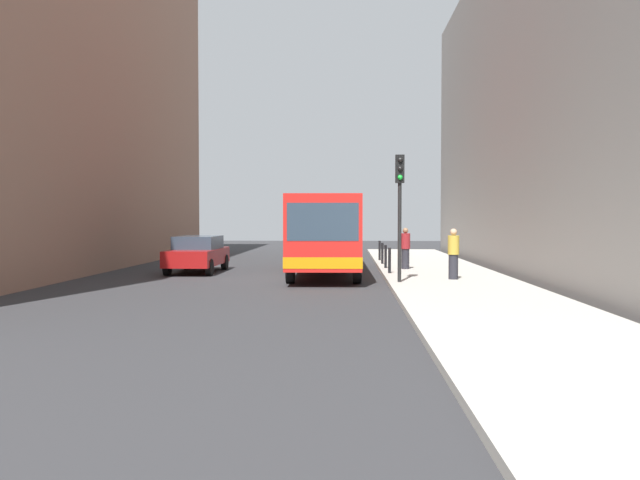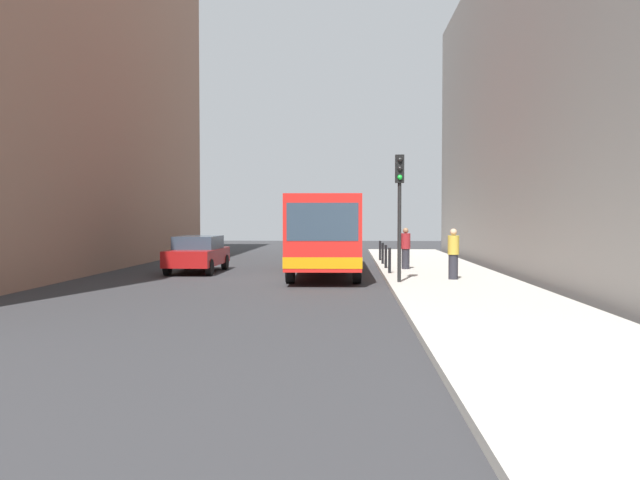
{
  "view_description": "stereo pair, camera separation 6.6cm",
  "coord_description": "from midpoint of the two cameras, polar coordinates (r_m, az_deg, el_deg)",
  "views": [
    {
      "loc": [
        1.86,
        -23.68,
        2.23
      ],
      "look_at": [
        0.86,
        0.54,
        1.41
      ],
      "focal_mm": 37.11,
      "sensor_mm": 36.0,
      "label": 1
    },
    {
      "loc": [
        1.92,
        -23.68,
        2.23
      ],
      "look_at": [
        0.86,
        0.54,
        1.41
      ],
      "focal_mm": 37.11,
      "sensor_mm": 36.0,
      "label": 2
    }
  ],
  "objects": [
    {
      "name": "bus",
      "position": [
        26.35,
        0.41,
        0.84
      ],
      "size": [
        2.7,
        11.06,
        3.0
      ],
      "rotation": [
        0.0,
        0.0,
        3.16
      ],
      "color": "red",
      "rests_on": "ground"
    },
    {
      "name": "building_right",
      "position": [
        29.7,
        21.63,
        11.18
      ],
      "size": [
        7.0,
        32.0,
        14.14
      ],
      "primitive_type": "cube",
      "color": "gray",
      "rests_on": "ground"
    },
    {
      "name": "pedestrian_near_signal",
      "position": [
        22.73,
        11.35,
        -1.19
      ],
      "size": [
        0.38,
        0.38,
        1.71
      ],
      "rotation": [
        0.0,
        0.0,
        2.11
      ],
      "color": "#26262D",
      "rests_on": "sidewalk"
    },
    {
      "name": "bollard_farthest",
      "position": [
        32.45,
        5.11,
        -0.91
      ],
      "size": [
        0.11,
        0.11,
        0.95
      ],
      "primitive_type": "cylinder",
      "color": "black",
      "rests_on": "sidewalk"
    },
    {
      "name": "pedestrian_mid_sidewalk",
      "position": [
        27.0,
        7.31,
        -0.73
      ],
      "size": [
        0.38,
        0.38,
        1.67
      ],
      "rotation": [
        0.0,
        0.0,
        5.43
      ],
      "color": "#26262D",
      "rests_on": "sidewalk"
    },
    {
      "name": "sidewalk",
      "position": [
        24.03,
        10.76,
        -3.24
      ],
      "size": [
        4.4,
        40.0,
        0.15
      ],
      "primitive_type": "cube",
      "color": "#ADA89E",
      "rests_on": "ground"
    },
    {
      "name": "bollard_near",
      "position": [
        24.91,
        5.94,
        -1.77
      ],
      "size": [
        0.11,
        0.11,
        0.95
      ],
      "primitive_type": "cylinder",
      "color": "black",
      "rests_on": "sidewalk"
    },
    {
      "name": "car_beside_bus",
      "position": [
        27.4,
        -10.57,
        -1.12
      ],
      "size": [
        1.9,
        4.42,
        1.48
      ],
      "rotation": [
        0.0,
        0.0,
        3.13
      ],
      "color": "maroon",
      "rests_on": "ground"
    },
    {
      "name": "bollard_far",
      "position": [
        29.94,
        5.34,
        -1.14
      ],
      "size": [
        0.11,
        0.11,
        0.95
      ],
      "primitive_type": "cylinder",
      "color": "black",
      "rests_on": "sidewalk"
    },
    {
      "name": "traffic_light",
      "position": [
        21.46,
        6.81,
        3.99
      ],
      "size": [
        0.28,
        0.33,
        4.1
      ],
      "color": "black",
      "rests_on": "sidewalk"
    },
    {
      "name": "bollard_mid",
      "position": [
        27.43,
        5.61,
        -1.43
      ],
      "size": [
        0.11,
        0.11,
        0.95
      ],
      "primitive_type": "cylinder",
      "color": "black",
      "rests_on": "sidewalk"
    },
    {
      "name": "building_left",
      "position": [
        31.45,
        -23.64,
        13.93
      ],
      "size": [
        7.0,
        32.0,
        17.7
      ],
      "primitive_type": "cube",
      "color": "#936B56",
      "rests_on": "ground"
    },
    {
      "name": "ground_plane",
      "position": [
        23.86,
        -2.2,
        -3.43
      ],
      "size": [
        80.0,
        80.0,
        0.0
      ],
      "primitive_type": "plane",
      "color": "#2D2D30"
    }
  ]
}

